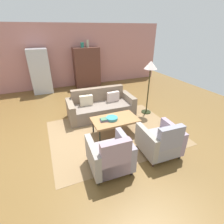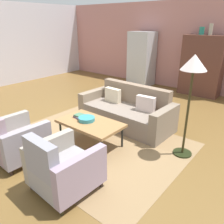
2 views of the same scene
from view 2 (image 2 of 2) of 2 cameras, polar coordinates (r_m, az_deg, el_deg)
ground_plane at (r=4.99m, az=-5.50°, el=-4.04°), size 11.77×11.77×0.00m
wall_back at (r=8.13m, az=16.55°, el=15.59°), size 9.81×0.12×2.80m
area_rug at (r=4.42m, az=-4.85°, el=-7.60°), size 3.40×2.60×0.01m
couch at (r=5.08m, az=3.96°, el=0.09°), size 2.13×0.96×0.86m
coffee_table at (r=4.20m, az=-5.50°, el=-2.98°), size 1.20×0.70×0.45m
armchair_left at (r=4.08m, az=-23.37°, el=-6.74°), size 0.83×0.83×0.88m
armchair_right at (r=3.18m, az=-12.67°, el=-13.86°), size 0.84×0.84×0.88m
fruit_bowl at (r=4.23m, az=-6.40°, el=-1.75°), size 0.30×0.30×0.07m
book_stack at (r=4.38m, az=-7.98°, el=-1.08°), size 0.26×0.23×0.06m
cabinet at (r=7.55m, az=21.66°, el=10.69°), size 1.20×0.51×1.80m
vase_tall at (r=7.48m, az=21.63°, el=18.46°), size 0.14×0.14×0.22m
vase_round at (r=7.41m, az=23.60°, el=18.54°), size 0.11×0.11×0.31m
refrigerator at (r=8.32m, az=7.46°, el=13.10°), size 0.80×0.73×1.85m
floor_lamp at (r=3.72m, az=19.70°, el=9.32°), size 0.40×0.40×1.72m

